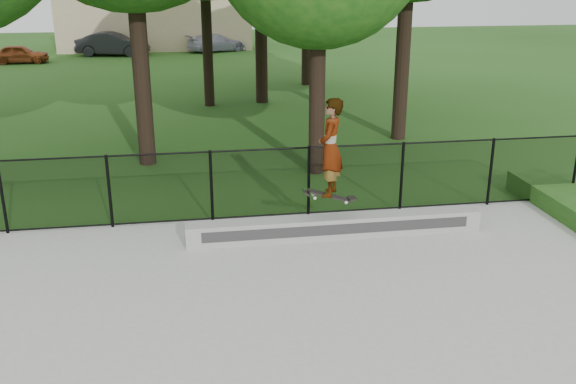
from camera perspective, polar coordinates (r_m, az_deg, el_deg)
name	(u,v)px	position (r m, az deg, el deg)	size (l,w,h in m)	color
grind_ledge	(336,227)	(12.38, 4.26, -3.08)	(5.72, 0.40, 0.41)	#A5A5A0
car_a	(20,54)	(38.93, -22.72, 11.25)	(1.20, 2.98, 1.02)	brown
car_b	(113,44)	(40.62, -15.33, 12.57)	(1.45, 3.78, 1.37)	black
car_c	(217,43)	(41.56, -6.37, 13.05)	(1.52, 3.44, 1.09)	#A2A3B8
skater_airborne	(330,149)	(11.78, 3.80, 3.84)	(0.81, 0.78, 2.03)	black
chainlink_fence	(211,186)	(13.01, -6.83, 0.52)	(16.06, 0.06, 1.50)	black
distant_building	(156,13)	(44.54, -11.65, 15.29)	(12.40, 6.40, 4.30)	#CAAE8E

